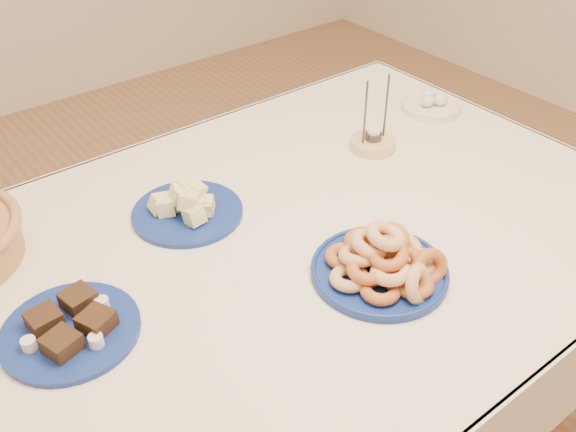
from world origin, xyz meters
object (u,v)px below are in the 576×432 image
object	(u,v)px
brownie_plate	(71,327)
candle_holder	(373,142)
dining_table	(274,281)
donut_platter	(383,263)
egg_bowl	(431,105)
melon_plate	(186,207)

from	to	relation	value
brownie_plate	candle_holder	distance (m)	0.89
dining_table	brownie_plate	distance (m)	0.45
brownie_plate	candle_holder	xyz separation A→B (m)	(0.87, 0.14, 0.01)
donut_platter	egg_bowl	xyz separation A→B (m)	(0.61, 0.42, -0.01)
candle_holder	donut_platter	bearing A→B (deg)	-131.98
melon_plate	brownie_plate	size ratio (longest dim) A/B	0.81
dining_table	brownie_plate	bearing A→B (deg)	177.66
candle_holder	egg_bowl	distance (m)	0.28
candle_holder	egg_bowl	xyz separation A→B (m)	(0.28, 0.05, -0.00)
donut_platter	candle_holder	distance (m)	0.50
donut_platter	melon_plate	world-z (taller)	donut_platter
melon_plate	brownie_plate	distance (m)	0.39
donut_platter	candle_holder	xyz separation A→B (m)	(0.33, 0.37, -0.01)
brownie_plate	egg_bowl	world-z (taller)	egg_bowl
melon_plate	egg_bowl	world-z (taller)	melon_plate
brownie_plate	egg_bowl	distance (m)	1.17
donut_platter	brownie_plate	distance (m)	0.59
dining_table	candle_holder	size ratio (longest dim) A/B	8.70
donut_platter	brownie_plate	world-z (taller)	donut_platter
candle_holder	dining_table	bearing A→B (deg)	-160.62
dining_table	donut_platter	bearing A→B (deg)	-63.30
egg_bowl	donut_platter	bearing A→B (deg)	-145.59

